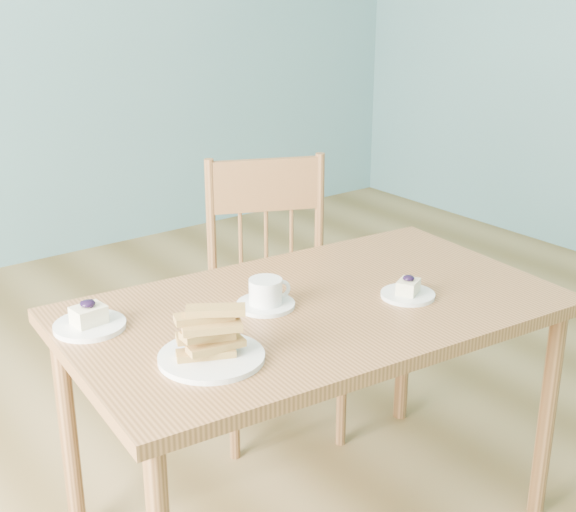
{
  "coord_description": "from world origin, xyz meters",
  "views": [
    {
      "loc": [
        -1.19,
        -1.42,
        1.47
      ],
      "look_at": [
        -0.07,
        0.06,
        0.78
      ],
      "focal_mm": 50.0,
      "sensor_mm": 36.0,
      "label": 1
    }
  ],
  "objects_px": {
    "dining_chair": "(275,296)",
    "coffee_cup": "(266,295)",
    "cheesecake_plate_far": "(89,321)",
    "biscotti_plate": "(211,343)",
    "cheesecake_plate_near": "(408,291)",
    "dining_table": "(314,328)"
  },
  "relations": [
    {
      "from": "dining_table",
      "to": "coffee_cup",
      "type": "distance_m",
      "value": 0.15
    },
    {
      "from": "cheesecake_plate_far",
      "to": "biscotti_plate",
      "type": "height_order",
      "value": "biscotti_plate"
    },
    {
      "from": "dining_table",
      "to": "dining_chair",
      "type": "distance_m",
      "value": 0.58
    },
    {
      "from": "cheesecake_plate_near",
      "to": "coffee_cup",
      "type": "bearing_deg",
      "value": 152.54
    },
    {
      "from": "dining_chair",
      "to": "coffee_cup",
      "type": "distance_m",
      "value": 0.61
    },
    {
      "from": "coffee_cup",
      "to": "biscotti_plate",
      "type": "xyz_separation_m",
      "value": [
        -0.26,
        -0.16,
        0.01
      ]
    },
    {
      "from": "cheesecake_plate_near",
      "to": "biscotti_plate",
      "type": "bearing_deg",
      "value": 178.96
    },
    {
      "from": "biscotti_plate",
      "to": "dining_chair",
      "type": "bearing_deg",
      "value": 44.6
    },
    {
      "from": "dining_chair",
      "to": "biscotti_plate",
      "type": "height_order",
      "value": "dining_chair"
    },
    {
      "from": "coffee_cup",
      "to": "biscotti_plate",
      "type": "distance_m",
      "value": 0.3
    },
    {
      "from": "dining_table",
      "to": "dining_chair",
      "type": "relative_size",
      "value": 1.47
    },
    {
      "from": "coffee_cup",
      "to": "biscotti_plate",
      "type": "height_order",
      "value": "biscotti_plate"
    },
    {
      "from": "dining_table",
      "to": "coffee_cup",
      "type": "relative_size",
      "value": 8.87
    },
    {
      "from": "cheesecake_plate_near",
      "to": "cheesecake_plate_far",
      "type": "distance_m",
      "value": 0.79
    },
    {
      "from": "dining_table",
      "to": "cheesecake_plate_far",
      "type": "xyz_separation_m",
      "value": [
        -0.51,
        0.21,
        0.08
      ]
    },
    {
      "from": "coffee_cup",
      "to": "cheesecake_plate_far",
      "type": "bearing_deg",
      "value": 176.67
    },
    {
      "from": "dining_table",
      "to": "coffee_cup",
      "type": "height_order",
      "value": "coffee_cup"
    },
    {
      "from": "dining_table",
      "to": "dining_chair",
      "type": "xyz_separation_m",
      "value": [
        0.24,
        0.5,
        -0.14
      ]
    },
    {
      "from": "cheesecake_plate_near",
      "to": "biscotti_plate",
      "type": "relative_size",
      "value": 0.6
    },
    {
      "from": "cheesecake_plate_far",
      "to": "coffee_cup",
      "type": "relative_size",
      "value": 1.16
    },
    {
      "from": "cheesecake_plate_near",
      "to": "coffee_cup",
      "type": "relative_size",
      "value": 0.95
    },
    {
      "from": "dining_table",
      "to": "dining_chair",
      "type": "height_order",
      "value": "dining_chair"
    }
  ]
}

